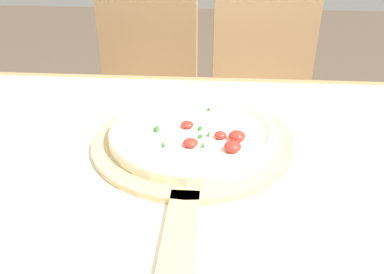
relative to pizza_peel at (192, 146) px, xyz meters
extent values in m
cube|color=#A87F51|center=(0.01, -0.07, -0.03)|extent=(1.45, 0.93, 0.03)
cube|color=white|center=(0.01, -0.07, -0.01)|extent=(1.37, 0.85, 0.00)
cylinder|color=tan|center=(0.00, 0.02, 0.00)|extent=(0.38, 0.38, 0.01)
cube|color=tan|center=(0.00, -0.26, 0.00)|extent=(0.04, 0.22, 0.01)
cylinder|color=beige|center=(0.00, 0.02, 0.01)|extent=(0.32, 0.32, 0.02)
torus|color=beige|center=(0.00, 0.02, 0.02)|extent=(0.32, 0.32, 0.02)
cylinder|color=white|center=(0.00, 0.02, 0.02)|extent=(0.28, 0.28, 0.00)
ellipsoid|color=red|center=(0.07, -0.05, 0.03)|extent=(0.03, 0.03, 0.02)
ellipsoid|color=red|center=(-0.01, 0.03, 0.03)|extent=(0.02, 0.02, 0.01)
ellipsoid|color=red|center=(0.08, -0.01, 0.03)|extent=(0.03, 0.03, 0.02)
ellipsoid|color=red|center=(0.05, -0.01, 0.03)|extent=(0.02, 0.02, 0.01)
ellipsoid|color=red|center=(0.00, -0.04, 0.03)|extent=(0.03, 0.03, 0.01)
cube|color=#387533|center=(0.03, 0.10, 0.03)|extent=(0.01, 0.00, 0.01)
cube|color=#387533|center=(0.02, -0.01, 0.03)|extent=(0.01, 0.01, 0.01)
cube|color=#387533|center=(-0.01, 0.03, 0.03)|extent=(0.01, 0.01, 0.01)
cube|color=#387533|center=(-0.05, -0.05, 0.03)|extent=(0.01, 0.01, 0.01)
cube|color=#387533|center=(-0.07, 0.01, 0.03)|extent=(0.01, 0.01, 0.01)
cube|color=#387533|center=(0.01, 0.02, 0.03)|extent=(0.01, 0.01, 0.01)
cube|color=#387533|center=(0.02, -0.04, 0.03)|extent=(0.00, 0.01, 0.01)
cube|color=#387533|center=(0.03, 0.00, 0.03)|extent=(0.00, 0.01, 0.01)
cube|color=tan|center=(-0.25, 0.66, -0.32)|extent=(0.44, 0.44, 0.02)
cube|color=tan|center=(-0.23, 0.84, -0.09)|extent=(0.38, 0.08, 0.44)
cylinder|color=tan|center=(-0.43, 0.52, -0.55)|extent=(0.04, 0.04, 0.44)
cylinder|color=tan|center=(-0.11, 0.49, -0.55)|extent=(0.04, 0.04, 0.44)
cylinder|color=tan|center=(-0.39, 0.84, -0.55)|extent=(0.04, 0.04, 0.44)
cylinder|color=tan|center=(-0.07, 0.80, -0.55)|extent=(0.04, 0.04, 0.44)
cube|color=tan|center=(0.22, 0.66, -0.32)|extent=(0.43, 0.43, 0.02)
cube|color=tan|center=(0.21, 0.84, -0.09)|extent=(0.38, 0.06, 0.44)
cylinder|color=tan|center=(0.07, 0.49, -0.55)|extent=(0.04, 0.04, 0.44)
cylinder|color=tan|center=(0.39, 0.51, -0.55)|extent=(0.04, 0.04, 0.44)
cylinder|color=tan|center=(0.05, 0.81, -0.55)|extent=(0.04, 0.04, 0.44)
cylinder|color=tan|center=(0.37, 0.83, -0.55)|extent=(0.04, 0.04, 0.44)
camera|label=1|loc=(0.05, -0.65, 0.39)|focal=38.00mm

